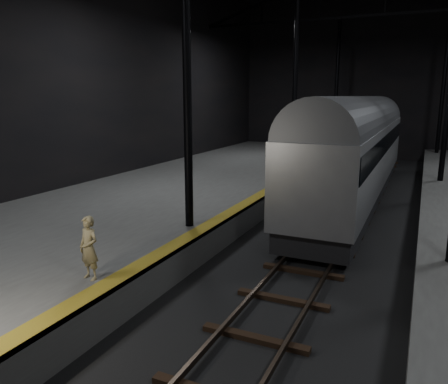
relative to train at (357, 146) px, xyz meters
The scene contains 6 objects.
ground 6.34m from the train, 90.00° to the right, with size 44.00×44.00×0.00m, color black.
platform_left 9.69m from the train, 142.79° to the right, with size 9.00×43.80×1.00m, color #4C4C4A.
tactile_strip 6.79m from the train, 119.72° to the right, with size 0.50×43.80×0.01m, color #9C8F1C.
track 6.31m from the train, 90.00° to the right, with size 2.40×43.00×0.24m.
train is the anchor object (origin of this frame).
woman 14.89m from the train, 104.82° to the right, with size 0.54×0.36×1.49m, color tan.
Camera 1 is at (2.92, -15.93, 5.12)m, focal length 35.00 mm.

